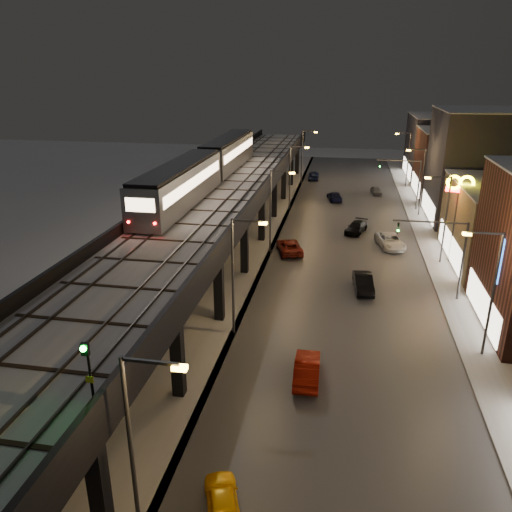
{
  "coord_description": "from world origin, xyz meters",
  "views": [
    {
      "loc": [
        6.86,
        -19.43,
        18.69
      ],
      "look_at": [
        0.37,
        16.53,
        5.0
      ],
      "focal_mm": 35.0,
      "sensor_mm": 36.0,
      "label": 1
    }
  ],
  "objects_px": {
    "car_onc_silver": "(363,284)",
    "car_onc_red": "(376,191)",
    "subway_train": "(208,166)",
    "car_mid_dark": "(335,197)",
    "rail_signal": "(87,362)",
    "car_mid_silver": "(289,247)",
    "car_near_white": "(307,369)",
    "car_onc_dark": "(390,242)",
    "car_taxi": "(223,502)",
    "car_onc_white": "(356,228)",
    "car_far_white": "(314,176)"
  },
  "relations": [
    {
      "from": "subway_train",
      "to": "car_onc_dark",
      "type": "distance_m",
      "value": 22.17
    },
    {
      "from": "rail_signal",
      "to": "car_onc_dark",
      "type": "bearing_deg",
      "value": 70.18
    },
    {
      "from": "car_taxi",
      "to": "car_near_white",
      "type": "bearing_deg",
      "value": -123.79
    },
    {
      "from": "car_near_white",
      "to": "car_onc_red",
      "type": "distance_m",
      "value": 53.02
    },
    {
      "from": "car_near_white",
      "to": "car_onc_silver",
      "type": "distance_m",
      "value": 15.04
    },
    {
      "from": "car_taxi",
      "to": "car_onc_red",
      "type": "relative_size",
      "value": 1.05
    },
    {
      "from": "rail_signal",
      "to": "car_taxi",
      "type": "xyz_separation_m",
      "value": [
        4.49,
        1.87,
        -7.93
      ]
    },
    {
      "from": "car_mid_dark",
      "to": "car_onc_white",
      "type": "xyz_separation_m",
      "value": [
        3.11,
        -15.57,
        0.01
      ]
    },
    {
      "from": "rail_signal",
      "to": "car_onc_red",
      "type": "bearing_deg",
      "value": 77.96
    },
    {
      "from": "car_mid_dark",
      "to": "car_onc_red",
      "type": "distance_m",
      "value": 8.33
    },
    {
      "from": "car_taxi",
      "to": "car_onc_red",
      "type": "height_order",
      "value": "car_taxi"
    },
    {
      "from": "rail_signal",
      "to": "car_onc_dark",
      "type": "height_order",
      "value": "rail_signal"
    },
    {
      "from": "subway_train",
      "to": "car_onc_white",
      "type": "bearing_deg",
      "value": 15.44
    },
    {
      "from": "car_onc_dark",
      "to": "rail_signal",
      "type": "bearing_deg",
      "value": -122.55
    },
    {
      "from": "subway_train",
      "to": "car_onc_white",
      "type": "height_order",
      "value": "subway_train"
    },
    {
      "from": "car_onc_silver",
      "to": "car_onc_red",
      "type": "height_order",
      "value": "car_onc_silver"
    },
    {
      "from": "car_taxi",
      "to": "subway_train",
      "type": "bearing_deg",
      "value": -93.35
    },
    {
      "from": "car_near_white",
      "to": "car_far_white",
      "type": "height_order",
      "value": "car_far_white"
    },
    {
      "from": "subway_train",
      "to": "car_mid_dark",
      "type": "relative_size",
      "value": 8.63
    },
    {
      "from": "car_mid_silver",
      "to": "car_onc_red",
      "type": "distance_m",
      "value": 31.18
    },
    {
      "from": "car_far_white",
      "to": "rail_signal",
      "type": "bearing_deg",
      "value": 85.72
    },
    {
      "from": "car_onc_white",
      "to": "car_mid_silver",
      "type": "bearing_deg",
      "value": -112.55
    },
    {
      "from": "car_taxi",
      "to": "car_mid_dark",
      "type": "relative_size",
      "value": 0.83
    },
    {
      "from": "subway_train",
      "to": "car_mid_dark",
      "type": "bearing_deg",
      "value": 55.48
    },
    {
      "from": "car_taxi",
      "to": "car_onc_dark",
      "type": "xyz_separation_m",
      "value": [
        9.86,
        37.96,
        0.09
      ]
    },
    {
      "from": "subway_train",
      "to": "rail_signal",
      "type": "bearing_deg",
      "value": -80.88
    },
    {
      "from": "subway_train",
      "to": "car_mid_dark",
      "type": "distance_m",
      "value": 25.85
    },
    {
      "from": "car_mid_silver",
      "to": "car_mid_dark",
      "type": "distance_m",
      "value": 24.39
    },
    {
      "from": "car_taxi",
      "to": "car_onc_red",
      "type": "bearing_deg",
      "value": -117.81
    },
    {
      "from": "car_taxi",
      "to": "car_onc_silver",
      "type": "distance_m",
      "value": 26.41
    },
    {
      "from": "car_far_white",
      "to": "car_onc_red",
      "type": "xyz_separation_m",
      "value": [
        10.64,
        -9.65,
        -0.16
      ]
    },
    {
      "from": "car_mid_silver",
      "to": "car_onc_red",
      "type": "height_order",
      "value": "car_mid_silver"
    },
    {
      "from": "subway_train",
      "to": "car_onc_red",
      "type": "distance_m",
      "value": 33.66
    },
    {
      "from": "subway_train",
      "to": "car_onc_white",
      "type": "xyz_separation_m",
      "value": [
        17.06,
        4.71,
        -7.86
      ]
    },
    {
      "from": "car_mid_dark",
      "to": "car_far_white",
      "type": "distance_m",
      "value": 15.55
    },
    {
      "from": "car_mid_silver",
      "to": "car_onc_red",
      "type": "relative_size",
      "value": 1.42
    },
    {
      "from": "car_near_white",
      "to": "car_onc_white",
      "type": "height_order",
      "value": "car_near_white"
    },
    {
      "from": "car_mid_silver",
      "to": "car_onc_red",
      "type": "xyz_separation_m",
      "value": [
        10.48,
        29.37,
        -0.1
      ]
    },
    {
      "from": "car_onc_dark",
      "to": "car_onc_white",
      "type": "relative_size",
      "value": 1.15
    },
    {
      "from": "car_onc_dark",
      "to": "car_onc_red",
      "type": "distance_m",
      "value": 25.65
    },
    {
      "from": "car_near_white",
      "to": "car_mid_dark",
      "type": "xyz_separation_m",
      "value": [
        0.22,
        47.29,
        -0.09
      ]
    },
    {
      "from": "car_mid_dark",
      "to": "car_onc_dark",
      "type": "relative_size",
      "value": 0.86
    },
    {
      "from": "car_onc_red",
      "to": "car_mid_silver",
      "type": "bearing_deg",
      "value": -117.82
    },
    {
      "from": "rail_signal",
      "to": "car_near_white",
      "type": "bearing_deg",
      "value": 60.35
    },
    {
      "from": "rail_signal",
      "to": "car_near_white",
      "type": "distance_m",
      "value": 16.75
    },
    {
      "from": "car_onc_dark",
      "to": "car_onc_red",
      "type": "height_order",
      "value": "car_onc_dark"
    },
    {
      "from": "car_far_white",
      "to": "car_mid_silver",
      "type": "bearing_deg",
      "value": 88.49
    },
    {
      "from": "car_mid_dark",
      "to": "subway_train",
      "type": "bearing_deg",
      "value": 44.11
    },
    {
      "from": "car_mid_dark",
      "to": "car_far_white",
      "type": "bearing_deg",
      "value": -85.59
    },
    {
      "from": "subway_train",
      "to": "car_near_white",
      "type": "distance_m",
      "value": 31.27
    }
  ]
}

